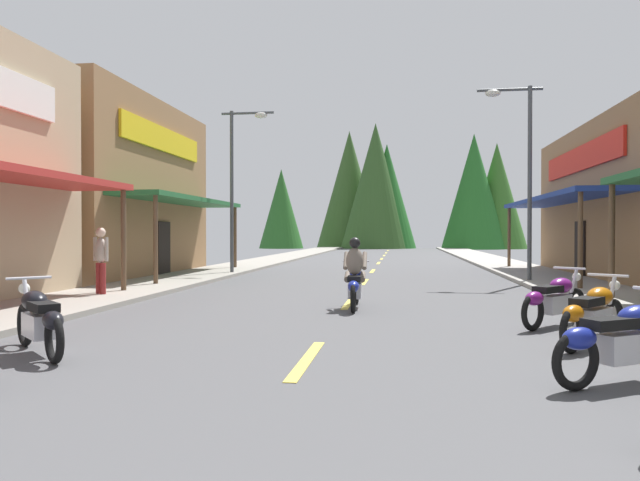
{
  "coord_description": "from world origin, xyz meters",
  "views": [
    {
      "loc": [
        1.22,
        0.6,
        1.66
      ],
      "look_at": [
        -3.46,
        34.35,
        1.23
      ],
      "focal_mm": 32.83,
      "sensor_mm": 36.0,
      "label": 1
    }
  ],
  "objects_px": {
    "motorcycle_parked_right_2": "(593,313)",
    "pedestrian_by_shop": "(101,257)",
    "motorcycle_parked_right_3": "(554,299)",
    "streetlamp_right": "(520,156)",
    "rider_cruising_lead": "(355,279)",
    "motorcycle_parked_left_2": "(39,319)",
    "streetlamp_left": "(239,169)",
    "motorcycle_parked_right_1": "(624,340)"
  },
  "relations": [
    {
      "from": "streetlamp_right",
      "to": "pedestrian_by_shop",
      "type": "bearing_deg",
      "value": -151.91
    },
    {
      "from": "streetlamp_right",
      "to": "motorcycle_parked_right_1",
      "type": "xyz_separation_m",
      "value": [
        -1.45,
        -13.15,
        -3.71
      ]
    },
    {
      "from": "streetlamp_right",
      "to": "motorcycle_parked_right_3",
      "type": "xyz_separation_m",
      "value": [
        -1.18,
        -9.15,
        -3.71
      ]
    },
    {
      "from": "streetlamp_left",
      "to": "streetlamp_right",
      "type": "height_order",
      "value": "streetlamp_right"
    },
    {
      "from": "rider_cruising_lead",
      "to": "pedestrian_by_shop",
      "type": "relative_size",
      "value": 1.19
    },
    {
      "from": "rider_cruising_lead",
      "to": "motorcycle_parked_right_2",
      "type": "bearing_deg",
      "value": -136.96
    },
    {
      "from": "streetlamp_left",
      "to": "motorcycle_parked_right_3",
      "type": "bearing_deg",
      "value": -52.11
    },
    {
      "from": "motorcycle_parked_left_2",
      "to": "pedestrian_by_shop",
      "type": "xyz_separation_m",
      "value": [
        -2.64,
        6.53,
        0.57
      ]
    },
    {
      "from": "streetlamp_left",
      "to": "streetlamp_right",
      "type": "distance_m",
      "value": 10.5
    },
    {
      "from": "motorcycle_parked_right_2",
      "to": "motorcycle_parked_left_2",
      "type": "bearing_deg",
      "value": 141.21
    },
    {
      "from": "streetlamp_left",
      "to": "rider_cruising_lead",
      "type": "relative_size",
      "value": 3.03
    },
    {
      "from": "motorcycle_parked_right_3",
      "to": "motorcycle_parked_left_2",
      "type": "height_order",
      "value": "same"
    },
    {
      "from": "streetlamp_left",
      "to": "motorcycle_parked_left_2",
      "type": "xyz_separation_m",
      "value": [
        1.43,
        -15.07,
        -3.7
      ]
    },
    {
      "from": "streetlamp_right",
      "to": "rider_cruising_lead",
      "type": "height_order",
      "value": "streetlamp_right"
    },
    {
      "from": "motorcycle_parked_right_2",
      "to": "motorcycle_parked_right_3",
      "type": "height_order",
      "value": "same"
    },
    {
      "from": "motorcycle_parked_right_1",
      "to": "motorcycle_parked_right_2",
      "type": "distance_m",
      "value": 2.2
    },
    {
      "from": "streetlamp_left",
      "to": "streetlamp_right",
      "type": "relative_size",
      "value": 1.0
    },
    {
      "from": "streetlamp_left",
      "to": "pedestrian_by_shop",
      "type": "relative_size",
      "value": 3.6
    },
    {
      "from": "motorcycle_parked_right_3",
      "to": "pedestrian_by_shop",
      "type": "bearing_deg",
      "value": 115.59
    },
    {
      "from": "pedestrian_by_shop",
      "to": "motorcycle_parked_right_1",
      "type": "bearing_deg",
      "value": 81.61
    },
    {
      "from": "streetlamp_right",
      "to": "pedestrian_by_shop",
      "type": "height_order",
      "value": "streetlamp_right"
    },
    {
      "from": "motorcycle_parked_left_2",
      "to": "streetlamp_left",
      "type": "bearing_deg",
      "value": -42.01
    },
    {
      "from": "motorcycle_parked_right_2",
      "to": "pedestrian_by_shop",
      "type": "height_order",
      "value": "pedestrian_by_shop"
    },
    {
      "from": "motorcycle_parked_right_1",
      "to": "motorcycle_parked_right_2",
      "type": "height_order",
      "value": "same"
    },
    {
      "from": "streetlamp_right",
      "to": "motorcycle_parked_right_1",
      "type": "distance_m",
      "value": 13.74
    },
    {
      "from": "streetlamp_left",
      "to": "motorcycle_parked_right_3",
      "type": "height_order",
      "value": "streetlamp_left"
    },
    {
      "from": "streetlamp_right",
      "to": "rider_cruising_lead",
      "type": "xyz_separation_m",
      "value": [
        -4.89,
        -7.18,
        -3.54
      ]
    },
    {
      "from": "rider_cruising_lead",
      "to": "pedestrian_by_shop",
      "type": "distance_m",
      "value": 6.63
    },
    {
      "from": "motorcycle_parked_right_3",
      "to": "rider_cruising_lead",
      "type": "distance_m",
      "value": 4.2
    },
    {
      "from": "streetlamp_left",
      "to": "pedestrian_by_shop",
      "type": "distance_m",
      "value": 9.18
    },
    {
      "from": "streetlamp_right",
      "to": "motorcycle_parked_right_2",
      "type": "xyz_separation_m",
      "value": [
        -1.1,
        -10.98,
        -3.71
      ]
    },
    {
      "from": "motorcycle_parked_right_2",
      "to": "pedestrian_by_shop",
      "type": "relative_size",
      "value": 0.96
    },
    {
      "from": "motorcycle_parked_right_1",
      "to": "pedestrian_by_shop",
      "type": "height_order",
      "value": "pedestrian_by_shop"
    },
    {
      "from": "motorcycle_parked_right_3",
      "to": "motorcycle_parked_right_2",
      "type": "bearing_deg",
      "value": -134.98
    },
    {
      "from": "motorcycle_parked_left_2",
      "to": "motorcycle_parked_right_1",
      "type": "bearing_deg",
      "value": -141.55
    },
    {
      "from": "streetlamp_right",
      "to": "motorcycle_parked_left_2",
      "type": "distance_m",
      "value": 15.82
    },
    {
      "from": "streetlamp_left",
      "to": "motorcycle_parked_right_2",
      "type": "distance_m",
      "value": 16.64
    },
    {
      "from": "motorcycle_parked_right_3",
      "to": "motorcycle_parked_left_2",
      "type": "distance_m",
      "value": 8.35
    },
    {
      "from": "streetlamp_left",
      "to": "motorcycle_parked_right_2",
      "type": "xyz_separation_m",
      "value": [
        9.11,
        -13.42,
        -3.7
      ]
    },
    {
      "from": "streetlamp_left",
      "to": "rider_cruising_lead",
      "type": "xyz_separation_m",
      "value": [
        5.32,
        -9.62,
        -3.54
      ]
    },
    {
      "from": "pedestrian_by_shop",
      "to": "motorcycle_parked_right_2",
      "type": "bearing_deg",
      "value": 91.58
    },
    {
      "from": "streetlamp_right",
      "to": "motorcycle_parked_right_1",
      "type": "relative_size",
      "value": 3.46
    }
  ]
}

